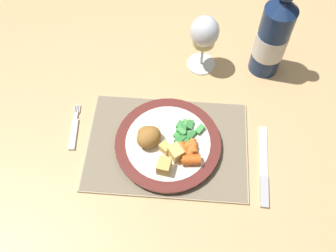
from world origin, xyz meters
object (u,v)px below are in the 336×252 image
object	(u,v)px
dinner_plate	(168,144)
wine_glass	(204,34)
table_knife	(264,172)
bottle	(273,36)
fork	(74,130)
dining_table	(160,85)

from	to	relation	value
dinner_plate	wine_glass	distance (m)	0.27
table_knife	bottle	world-z (taller)	bottle
table_knife	wine_glass	distance (m)	0.34
fork	bottle	xyz separation A→B (m)	(0.45, 0.23, 0.11)
dinner_plate	table_knife	xyz separation A→B (m)	(0.21, -0.05, -0.01)
dining_table	dinner_plate	bearing A→B (deg)	-79.96
dinner_plate	bottle	xyz separation A→B (m)	(0.23, 0.25, 0.09)
fork	bottle	world-z (taller)	bottle
dining_table	bottle	bearing A→B (deg)	4.20
dinner_plate	wine_glass	xyz separation A→B (m)	(0.07, 0.25, 0.09)
dining_table	bottle	distance (m)	0.33
table_knife	fork	bearing A→B (deg)	170.47
dinner_plate	table_knife	bearing A→B (deg)	-12.39
fork	table_knife	distance (m)	0.44
dining_table	wine_glass	bearing A→B (deg)	8.71
wine_glass	table_knife	bearing A→B (deg)	-63.72
dinner_plate	bottle	world-z (taller)	bottle
dinner_plate	table_knife	distance (m)	0.22
dining_table	dinner_plate	xyz separation A→B (m)	(0.04, -0.23, 0.09)
dinner_plate	wine_glass	world-z (taller)	wine_glass
dining_table	table_knife	distance (m)	0.38
fork	bottle	distance (m)	0.51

